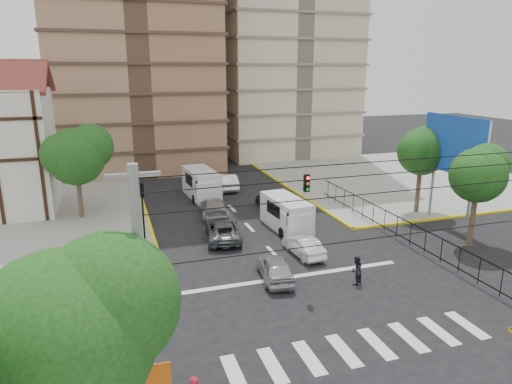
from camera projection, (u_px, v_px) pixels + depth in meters
name	position (u px, v px, depth m)	size (l,w,h in m)	color
ground	(304.00, 286.00, 24.96)	(160.00, 160.00, 0.00)	black
sidewalk_ne	(398.00, 178.00, 49.28)	(26.00, 26.00, 0.15)	gray
crosswalk_stripes	(361.00, 347.00, 19.46)	(12.00, 2.40, 0.01)	silver
stop_line	(295.00, 276.00, 26.06)	(13.00, 0.40, 0.01)	silver
park_fence	(396.00, 239.00, 31.78)	(0.10, 22.50, 1.66)	black
billboard	(455.00, 147.00, 33.22)	(0.36, 6.20, 8.10)	slate
tree_sw_near	(66.00, 331.00, 11.16)	(5.63, 4.60, 7.57)	#473828
tree_park_a	(479.00, 172.00, 29.41)	(4.41, 3.60, 6.83)	#473828
tree_park_c	(423.00, 149.00, 36.05)	(4.65, 3.80, 7.25)	#473828
tree_tudor	(77.00, 154.00, 34.73)	(5.39, 4.40, 7.43)	#473828
traffic_light_nw	(143.00, 205.00, 28.97)	(0.28, 0.22, 4.40)	black
traffic_light_hanging	(324.00, 191.00, 21.55)	(18.00, 9.12, 0.92)	black
utility_pole_sw	(143.00, 317.00, 12.76)	(1.40, 0.28, 9.00)	slate
van_right_lane	(288.00, 215.00, 33.38)	(2.44, 5.32, 2.33)	silver
van_left_lane	(202.00, 185.00, 41.58)	(2.69, 5.84, 2.55)	silver
car_silver_front_left	(275.00, 268.00, 25.57)	(1.61, 3.99, 1.36)	#AEADB2
car_white_front_right	(304.00, 246.00, 28.89)	(1.30, 3.72, 1.22)	white
car_grey_mid_left	(223.00, 230.00, 31.53)	(2.23, 4.84, 1.35)	#54585B
car_silver_rear_left	(214.00, 207.00, 36.66)	(2.03, 4.98, 1.45)	#A9A9AE
car_darkgrey_mid_right	(269.00, 201.00, 38.56)	(1.64, 4.09, 1.39)	black
car_white_rear_right	(227.00, 181.00, 44.80)	(1.63, 4.67, 1.54)	white
pedestrian_crosswalk	(356.00, 270.00, 24.96)	(0.79, 0.62, 1.63)	black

